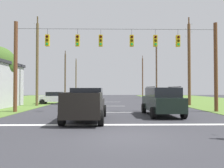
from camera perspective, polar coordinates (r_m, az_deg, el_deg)
ground_plane at (r=8.86m, az=3.21°, el=-13.62°), size 120.00×120.00×0.00m
stop_bar_stripe at (r=11.54m, az=2.17°, el=-10.72°), size 14.49×0.45×0.01m
lane_dash_0 at (r=17.48m, az=1.03°, el=-7.51°), size 2.50×0.15×0.01m
lane_dash_1 at (r=23.89m, az=0.45°, el=-5.85°), size 2.50×0.15×0.01m
lane_dash_2 at (r=31.69m, az=0.06°, el=-4.74°), size 2.50×0.15×0.01m
overhead_signal_span at (r=17.90m, az=1.13°, el=6.40°), size 16.87×0.31×7.44m
pickup_truck at (r=13.10m, az=-6.85°, el=-5.34°), size 2.38×5.44×1.95m
suv_black at (r=15.65m, az=13.03°, el=-4.32°), size 2.27×4.83×2.05m
distant_car_crossing_white at (r=28.20m, az=-14.79°, el=-3.52°), size 4.45×2.33×1.52m
utility_pole_mid_right at (r=26.50m, az=19.74°, el=5.39°), size 0.33×1.99×10.22m
utility_pole_far_right at (r=42.44m, az=11.69°, el=3.80°), size 0.31×1.96×11.44m
utility_pole_near_left at (r=58.32m, az=8.10°, el=2.05°), size 0.32×1.85×10.86m
utility_pole_far_left at (r=25.55m, az=-19.18°, el=5.55°), size 0.29×1.99×10.03m
utility_pole_distant_right at (r=42.02m, az=-12.28°, el=2.24°), size 0.28×1.60×9.21m
utility_pole_distant_left at (r=57.48m, az=-9.51°, el=1.83°), size 0.27×1.69×10.03m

